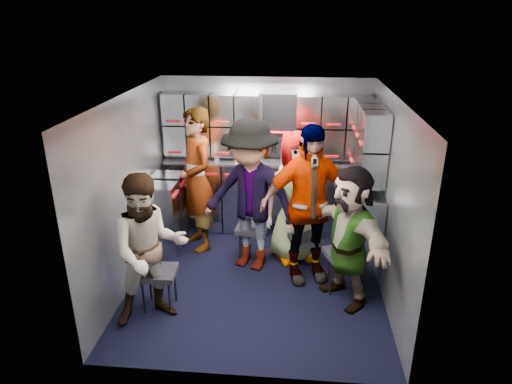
# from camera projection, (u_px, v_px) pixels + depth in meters

# --- Properties ---
(floor) EXTENTS (3.00, 3.00, 0.00)m
(floor) POSITION_uv_depth(u_px,v_px,m) (256.00, 279.00, 5.29)
(floor) COLOR black
(floor) RESTS_ON ground
(wall_back) EXTENTS (2.80, 0.04, 2.10)m
(wall_back) POSITION_uv_depth(u_px,v_px,m) (266.00, 155.00, 6.28)
(wall_back) COLOR gray
(wall_back) RESTS_ON ground
(wall_left) EXTENTS (0.04, 3.00, 2.10)m
(wall_left) POSITION_uv_depth(u_px,v_px,m) (130.00, 191.00, 5.01)
(wall_left) COLOR gray
(wall_left) RESTS_ON ground
(wall_right) EXTENTS (0.04, 3.00, 2.10)m
(wall_right) POSITION_uv_depth(u_px,v_px,m) (389.00, 200.00, 4.78)
(wall_right) COLOR gray
(wall_right) RESTS_ON ground
(ceiling) EXTENTS (2.80, 3.00, 0.02)m
(ceiling) POSITION_uv_depth(u_px,v_px,m) (256.00, 98.00, 4.50)
(ceiling) COLOR silver
(ceiling) RESTS_ON wall_back
(cart_bank_back) EXTENTS (2.68, 0.38, 0.99)m
(cart_bank_back) POSITION_uv_depth(u_px,v_px,m) (265.00, 197.00, 6.30)
(cart_bank_back) COLOR #9296A0
(cart_bank_back) RESTS_ON ground
(cart_bank_left) EXTENTS (0.38, 0.76, 0.99)m
(cart_bank_left) POSITION_uv_depth(u_px,v_px,m) (166.00, 216.00, 5.72)
(cart_bank_left) COLOR #9296A0
(cart_bank_left) RESTS_ON ground
(counter) EXTENTS (2.68, 0.42, 0.03)m
(counter) POSITION_uv_depth(u_px,v_px,m) (265.00, 162.00, 6.10)
(counter) COLOR #B5B8BD
(counter) RESTS_ON cart_bank_back
(locker_bank_back) EXTENTS (2.68, 0.28, 0.82)m
(locker_bank_back) POSITION_uv_depth(u_px,v_px,m) (266.00, 126.00, 5.98)
(locker_bank_back) COLOR #9296A0
(locker_bank_back) RESTS_ON wall_back
(locker_bank_right) EXTENTS (0.28, 1.00, 0.82)m
(locker_bank_right) POSITION_uv_depth(u_px,v_px,m) (369.00, 141.00, 5.27)
(locker_bank_right) COLOR #9296A0
(locker_bank_right) RESTS_ON wall_right
(right_cabinet) EXTENTS (0.28, 1.20, 1.00)m
(right_cabinet) POSITION_uv_depth(u_px,v_px,m) (363.00, 222.00, 5.55)
(right_cabinet) COLOR #9296A0
(right_cabinet) RESTS_ON ground
(coffee_niche) EXTENTS (0.46, 0.16, 0.84)m
(coffee_niche) POSITION_uv_depth(u_px,v_px,m) (280.00, 127.00, 6.03)
(coffee_niche) COLOR black
(coffee_niche) RESTS_ON wall_back
(red_latch_strip) EXTENTS (2.60, 0.02, 0.03)m
(red_latch_strip) POSITION_uv_depth(u_px,v_px,m) (264.00, 176.00, 5.97)
(red_latch_strip) COLOR maroon
(red_latch_strip) RESTS_ON cart_bank_back
(jump_seat_near_left) EXTENTS (0.39, 0.37, 0.44)m
(jump_seat_near_left) POSITION_uv_depth(u_px,v_px,m) (158.00, 275.00, 4.67)
(jump_seat_near_left) COLOR black
(jump_seat_near_left) RESTS_ON ground
(jump_seat_mid_left) EXTENTS (0.40, 0.38, 0.44)m
(jump_seat_mid_left) POSITION_uv_depth(u_px,v_px,m) (252.00, 230.00, 5.61)
(jump_seat_mid_left) COLOR black
(jump_seat_mid_left) RESTS_ON ground
(jump_seat_center) EXTENTS (0.43, 0.41, 0.45)m
(jump_seat_center) POSITION_uv_depth(u_px,v_px,m) (295.00, 222.00, 5.79)
(jump_seat_center) COLOR black
(jump_seat_center) RESTS_ON ground
(jump_seat_mid_right) EXTENTS (0.44, 0.43, 0.43)m
(jump_seat_mid_right) POSITION_uv_depth(u_px,v_px,m) (305.00, 240.00, 5.38)
(jump_seat_mid_right) COLOR black
(jump_seat_mid_right) RESTS_ON ground
(jump_seat_near_right) EXTENTS (0.50, 0.48, 0.47)m
(jump_seat_near_right) POSITION_uv_depth(u_px,v_px,m) (345.00, 256.00, 4.96)
(jump_seat_near_right) COLOR black
(jump_seat_near_right) RESTS_ON ground
(attendant_standing) EXTENTS (0.73, 0.80, 1.84)m
(attendant_standing) POSITION_uv_depth(u_px,v_px,m) (197.00, 180.00, 5.72)
(attendant_standing) COLOR black
(attendant_standing) RESTS_ON ground
(attendant_arc_a) EXTENTS (0.93, 0.85, 1.54)m
(attendant_arc_a) POSITION_uv_depth(u_px,v_px,m) (149.00, 250.00, 4.36)
(attendant_arc_a) COLOR black
(attendant_arc_a) RESTS_ON ground
(attendant_arc_b) EXTENTS (1.33, 1.03, 1.81)m
(attendant_arc_b) POSITION_uv_depth(u_px,v_px,m) (250.00, 197.00, 5.25)
(attendant_arc_b) COLOR black
(attendant_arc_b) RESTS_ON ground
(attendant_arc_c) EXTENTS (0.93, 0.77, 1.63)m
(attendant_arc_c) POSITION_uv_depth(u_px,v_px,m) (296.00, 197.00, 5.47)
(attendant_arc_c) COLOR black
(attendant_arc_c) RESTS_ON ground
(attendant_arc_d) EXTENTS (1.15, 0.74, 1.82)m
(attendant_arc_d) POSITION_uv_depth(u_px,v_px,m) (307.00, 205.00, 5.01)
(attendant_arc_d) COLOR black
(attendant_arc_d) RESTS_ON ground
(attendant_arc_e) EXTENTS (1.14, 1.41, 1.51)m
(attendant_arc_e) POSITION_uv_depth(u_px,v_px,m) (349.00, 236.00, 4.67)
(attendant_arc_e) COLOR black
(attendant_arc_e) RESTS_ON ground
(bottle_left) EXTENTS (0.06, 0.06, 0.25)m
(bottle_left) POSITION_uv_depth(u_px,v_px,m) (216.00, 152.00, 6.06)
(bottle_left) COLOR white
(bottle_left) RESTS_ON counter
(bottle_mid) EXTENTS (0.06, 0.06, 0.25)m
(bottle_mid) POSITION_uv_depth(u_px,v_px,m) (283.00, 153.00, 5.98)
(bottle_mid) COLOR white
(bottle_mid) RESTS_ON counter
(bottle_right) EXTENTS (0.06, 0.06, 0.26)m
(bottle_right) POSITION_uv_depth(u_px,v_px,m) (309.00, 154.00, 5.95)
(bottle_right) COLOR white
(bottle_right) RESTS_ON counter
(cup_left) EXTENTS (0.07, 0.07, 0.09)m
(cup_left) POSITION_uv_depth(u_px,v_px,m) (238.00, 158.00, 6.05)
(cup_left) COLOR tan
(cup_left) RESTS_ON counter
(cup_right) EXTENTS (0.07, 0.07, 0.09)m
(cup_right) POSITION_uv_depth(u_px,v_px,m) (323.00, 160.00, 5.96)
(cup_right) COLOR tan
(cup_right) RESTS_ON counter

